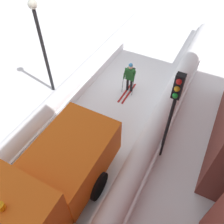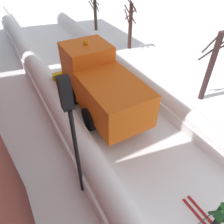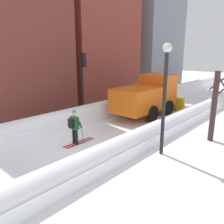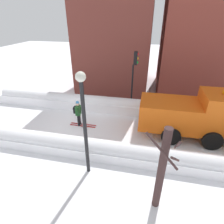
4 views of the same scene
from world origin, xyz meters
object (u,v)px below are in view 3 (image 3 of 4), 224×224
at_px(plow_truck, 148,96).
at_px(traffic_light_pole, 83,74).
at_px(skier, 74,126).
at_px(street_lamp, 165,86).
at_px(bare_tree_near, 214,105).

xyz_separation_m(plow_truck, traffic_light_pole, (-2.67, -3.74, 1.66)).
bearing_deg(skier, street_lamp, 26.81).
bearing_deg(skier, traffic_light_pole, 131.97).
bearing_deg(bare_tree_near, plow_truck, 159.76).
height_order(street_lamp, bare_tree_near, street_lamp).
distance_m(traffic_light_pole, bare_tree_near, 8.19).
bearing_deg(traffic_light_pole, skier, -48.03).
distance_m(skier, traffic_light_pole, 4.91).
distance_m(plow_truck, traffic_light_pole, 4.89).
bearing_deg(skier, bare_tree_near, 45.96).
height_order(plow_truck, skier, plow_truck).
bearing_deg(traffic_light_pole, plow_truck, 54.42).
height_order(traffic_light_pole, bare_tree_near, traffic_light_pole).
bearing_deg(plow_truck, skier, -87.69).
relative_size(traffic_light_pole, street_lamp, 0.92).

